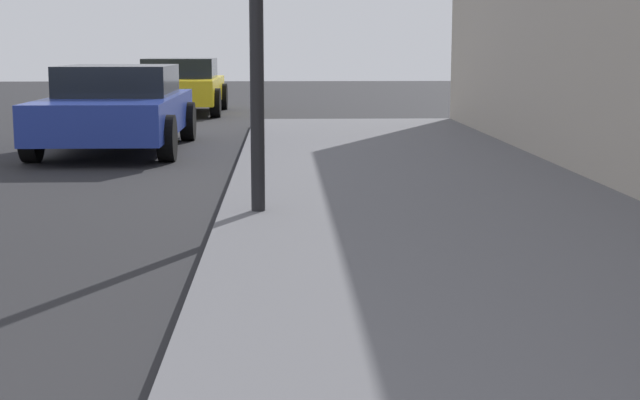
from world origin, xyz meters
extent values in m
cylinder|color=black|center=(2.34, 5.57, 1.91)|extent=(0.12, 0.12, 3.51)
cube|color=#233899|center=(0.07, 11.84, 0.54)|extent=(1.83, 4.56, 0.55)
cube|color=black|center=(0.07, 12.07, 1.04)|extent=(1.61, 2.05, 0.45)
cylinder|color=black|center=(0.98, 10.38, 0.32)|extent=(0.22, 0.64, 0.64)
cylinder|color=black|center=(-0.85, 10.38, 0.32)|extent=(0.22, 0.64, 0.64)
cylinder|color=black|center=(0.98, 13.30, 0.32)|extent=(0.22, 0.64, 0.64)
cylinder|color=black|center=(-0.85, 13.30, 0.32)|extent=(0.22, 0.64, 0.64)
cube|color=yellow|center=(0.17, 19.76, 0.54)|extent=(1.82, 4.08, 0.55)
cube|color=black|center=(0.17, 19.96, 1.04)|extent=(1.60, 1.84, 0.45)
cylinder|color=black|center=(1.08, 18.45, 0.32)|extent=(0.22, 0.64, 0.64)
cylinder|color=black|center=(-0.74, 18.45, 0.32)|extent=(0.22, 0.64, 0.64)
cylinder|color=black|center=(1.08, 21.06, 0.32)|extent=(0.22, 0.64, 0.64)
cylinder|color=black|center=(-0.74, 21.06, 0.32)|extent=(0.22, 0.64, 0.64)
camera|label=1|loc=(2.55, -2.56, 1.57)|focal=53.30mm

